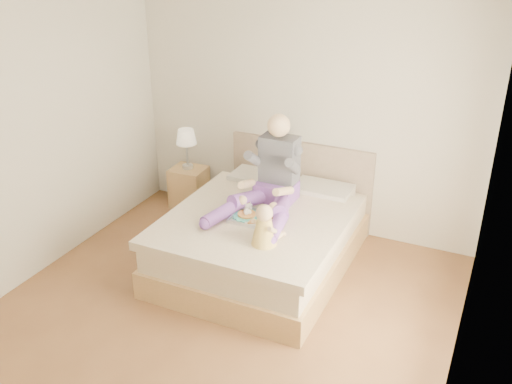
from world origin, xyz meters
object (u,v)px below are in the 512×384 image
at_px(tray, 255,216).
at_px(nightstand, 189,187).
at_px(adult, 271,180).
at_px(bed, 265,235).
at_px(baby, 265,228).

bearing_deg(tray, nightstand, 141.84).
bearing_deg(nightstand, tray, -39.20).
bearing_deg(adult, bed, -93.95).
bearing_deg(baby, adult, 131.58).
distance_m(nightstand, tray, 1.78).
height_order(adult, baby, adult).
xyz_separation_m(nightstand, baby, (1.67, -1.42, 0.52)).
bearing_deg(bed, baby, -65.78).
relative_size(adult, tray, 2.43).
xyz_separation_m(bed, adult, (0.01, 0.12, 0.57)).
xyz_separation_m(tray, baby, (0.27, -0.39, 0.13)).
height_order(nightstand, adult, adult).
distance_m(bed, baby, 0.82).
xyz_separation_m(bed, nightstand, (-1.39, 0.80, -0.07)).
bearing_deg(tray, baby, -56.32).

